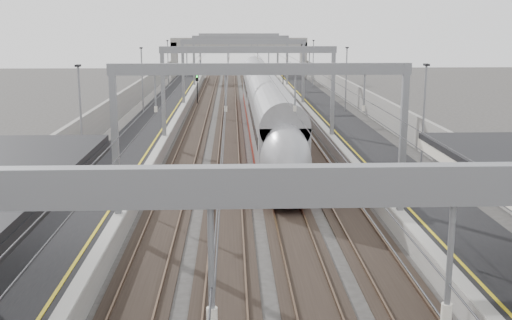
{
  "coord_description": "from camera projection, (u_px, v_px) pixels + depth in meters",
  "views": [
    {
      "loc": [
        -1.23,
        -5.52,
        9.29
      ],
      "look_at": [
        0.0,
        26.99,
        2.31
      ],
      "focal_mm": 45.0,
      "sensor_mm": 36.0,
      "label": 1
    }
  ],
  "objects": [
    {
      "name": "signal_red_near",
      "position": [
        268.0,
        80.0,
        78.69
      ],
      "size": [
        0.32,
        0.32,
        3.48
      ],
      "color": "black",
      "rests_on": "ground"
    },
    {
      "name": "signal_red_far",
      "position": [
        283.0,
        77.0,
        82.64
      ],
      "size": [
        0.32,
        0.32,
        3.48
      ],
      "color": "black",
      "rests_on": "ground"
    },
    {
      "name": "signal_green",
      "position": [
        197.0,
        84.0,
        73.56
      ],
      "size": [
        0.32,
        0.32,
        3.48
      ],
      "color": "black",
      "rests_on": "ground"
    },
    {
      "name": "overhead_line",
      "position": [
        245.0,
        59.0,
        56.53
      ],
      "size": [
        13.0,
        140.0,
        6.6
      ],
      "color": "gray",
      "rests_on": "platform_left"
    },
    {
      "name": "wall_right",
      "position": [
        387.0,
        120.0,
        51.43
      ],
      "size": [
        0.3,
        120.0,
        3.2
      ],
      "primitive_type": "cube",
      "color": "gray",
      "rests_on": "ground"
    },
    {
      "name": "overbridge",
      "position": [
        239.0,
        48.0,
        103.97
      ],
      "size": [
        22.0,
        2.2,
        6.9
      ],
      "color": "gray",
      "rests_on": "ground"
    },
    {
      "name": "tracks",
      "position": [
        248.0,
        140.0,
        51.34
      ],
      "size": [
        11.4,
        140.0,
        0.2
      ],
      "color": "black",
      "rests_on": "ground"
    },
    {
      "name": "platform_left",
      "position": [
        147.0,
        136.0,
        50.95
      ],
      "size": [
        4.0,
        120.0,
        1.0
      ],
      "primitive_type": "cube",
      "color": "black",
      "rests_on": "ground"
    },
    {
      "name": "wall_left",
      "position": [
        106.0,
        122.0,
        50.6
      ],
      "size": [
        0.3,
        120.0,
        3.2
      ],
      "primitive_type": "cube",
      "color": "gray",
      "rests_on": "ground"
    },
    {
      "name": "platform_right",
      "position": [
        347.0,
        134.0,
        51.54
      ],
      "size": [
        4.0,
        120.0,
        1.0
      ],
      "primitive_type": "cube",
      "color": "black",
      "rests_on": "ground"
    },
    {
      "name": "train",
      "position": [
        265.0,
        111.0,
        53.09
      ],
      "size": [
        2.68,
        48.88,
        4.24
      ],
      "color": "maroon",
      "rests_on": "ground"
    }
  ]
}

